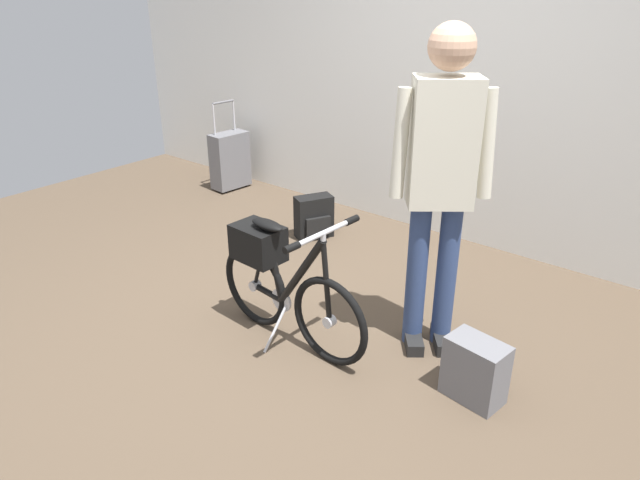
{
  "coord_description": "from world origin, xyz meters",
  "views": [
    {
      "loc": [
        1.82,
        -1.94,
        1.9
      ],
      "look_at": [
        -0.01,
        0.33,
        0.55
      ],
      "focal_mm": 32.64,
      "sensor_mm": 36.0,
      "label": 1
    }
  ],
  "objects_px": {
    "visitor_near_wall": "(441,175)",
    "backpack_on_floor": "(314,217)",
    "folding_bike_foreground": "(280,279)",
    "rolling_suitcase": "(230,160)",
    "handbag_on_floor": "(476,370)"
  },
  "relations": [
    {
      "from": "visitor_near_wall",
      "to": "backpack_on_floor",
      "type": "xyz_separation_m",
      "value": [
        -1.4,
        0.7,
        -0.82
      ]
    },
    {
      "from": "backpack_on_floor",
      "to": "rolling_suitcase",
      "type": "bearing_deg",
      "value": 164.55
    },
    {
      "from": "visitor_near_wall",
      "to": "rolling_suitcase",
      "type": "xyz_separation_m",
      "value": [
        -2.74,
        1.07,
        -0.7
      ]
    },
    {
      "from": "rolling_suitcase",
      "to": "handbag_on_floor",
      "type": "height_order",
      "value": "rolling_suitcase"
    },
    {
      "from": "folding_bike_foreground",
      "to": "backpack_on_floor",
      "type": "bearing_deg",
      "value": 121.76
    },
    {
      "from": "folding_bike_foreground",
      "to": "rolling_suitcase",
      "type": "bearing_deg",
      "value": 143.15
    },
    {
      "from": "folding_bike_foreground",
      "to": "handbag_on_floor",
      "type": "distance_m",
      "value": 1.13
    },
    {
      "from": "folding_bike_foreground",
      "to": "rolling_suitcase",
      "type": "relative_size",
      "value": 1.29
    },
    {
      "from": "backpack_on_floor",
      "to": "handbag_on_floor",
      "type": "height_order",
      "value": "backpack_on_floor"
    },
    {
      "from": "visitor_near_wall",
      "to": "handbag_on_floor",
      "type": "bearing_deg",
      "value": -33.78
    },
    {
      "from": "rolling_suitcase",
      "to": "handbag_on_floor",
      "type": "distance_m",
      "value": 3.44
    },
    {
      "from": "folding_bike_foreground",
      "to": "backpack_on_floor",
      "type": "xyz_separation_m",
      "value": [
        -0.73,
        1.18,
        -0.21
      ]
    },
    {
      "from": "handbag_on_floor",
      "to": "visitor_near_wall",
      "type": "bearing_deg",
      "value": 146.22
    },
    {
      "from": "visitor_near_wall",
      "to": "backpack_on_floor",
      "type": "bearing_deg",
      "value": 153.36
    },
    {
      "from": "backpack_on_floor",
      "to": "handbag_on_floor",
      "type": "relative_size",
      "value": 1.04
    }
  ]
}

